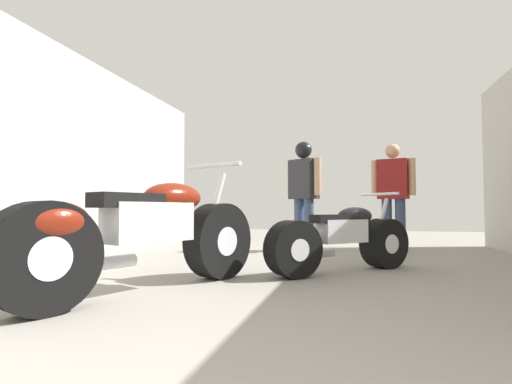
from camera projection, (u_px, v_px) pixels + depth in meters
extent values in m
plane|color=gray|center=(285.00, 279.00, 3.65)|extent=(17.15, 17.15, 0.00)
cube|color=#B7B5AD|center=(34.00, 148.00, 4.40)|extent=(0.08, 7.86, 2.67)
cylinder|color=black|center=(218.00, 241.00, 3.67)|extent=(0.48, 0.73, 0.70)
cylinder|color=silver|center=(218.00, 241.00, 3.67)|extent=(0.32, 0.34, 0.27)
cylinder|color=black|center=(43.00, 257.00, 2.41)|extent=(0.48, 0.73, 0.70)
cylinder|color=silver|center=(43.00, 257.00, 2.41)|extent=(0.32, 0.34, 0.27)
cube|color=silver|center=(149.00, 222.00, 3.05)|extent=(0.52, 0.75, 0.31)
ellipsoid|color=maroon|center=(173.00, 197.00, 3.25)|extent=(0.49, 0.64, 0.24)
cube|color=black|center=(127.00, 200.00, 2.90)|extent=(0.43, 0.58, 0.11)
ellipsoid|color=maroon|center=(52.00, 222.00, 2.46)|extent=(0.45, 0.56, 0.26)
cylinder|color=silver|center=(215.00, 206.00, 3.65)|extent=(0.16, 0.28, 0.64)
cylinder|color=silver|center=(212.00, 166.00, 3.63)|extent=(0.64, 0.30, 0.04)
cylinder|color=silver|center=(99.00, 264.00, 2.87)|extent=(0.33, 0.59, 0.10)
cylinder|color=black|center=(384.00, 243.00, 4.31)|extent=(0.54, 0.54, 0.54)
cylinder|color=silver|center=(384.00, 243.00, 4.31)|extent=(0.31, 0.31, 0.21)
cylinder|color=black|center=(293.00, 249.00, 3.69)|extent=(0.54, 0.54, 0.54)
cylinder|color=silver|center=(293.00, 249.00, 3.69)|extent=(0.31, 0.31, 0.21)
cube|color=silver|center=(342.00, 231.00, 4.01)|extent=(0.53, 0.52, 0.24)
ellipsoid|color=black|center=(355.00, 216.00, 4.11)|extent=(0.47, 0.47, 0.19)
cube|color=black|center=(330.00, 219.00, 3.93)|extent=(0.42, 0.42, 0.08)
ellipsoid|color=black|center=(297.00, 231.00, 3.72)|extent=(0.42, 0.42, 0.20)
cylinder|color=silver|center=(381.00, 220.00, 4.30)|extent=(0.18, 0.18, 0.49)
cylinder|color=silver|center=(379.00, 194.00, 4.30)|extent=(0.39, 0.40, 0.03)
cylinder|color=silver|center=(315.00, 254.00, 3.97)|extent=(0.39, 0.38, 0.08)
cylinder|color=#384766|center=(400.00, 225.00, 6.01)|extent=(0.19, 0.19, 0.81)
cylinder|color=#384766|center=(387.00, 225.00, 6.11)|extent=(0.19, 0.19, 0.81)
cube|color=maroon|center=(393.00, 179.00, 6.09)|extent=(0.50, 0.35, 0.62)
cylinder|color=tan|center=(412.00, 177.00, 5.95)|extent=(0.14, 0.14, 0.57)
cylinder|color=tan|center=(375.00, 178.00, 6.23)|extent=(0.14, 0.14, 0.57)
sphere|color=tan|center=(392.00, 151.00, 6.11)|extent=(0.22, 0.22, 0.22)
cylinder|color=#384766|center=(309.00, 225.00, 6.00)|extent=(0.22, 0.22, 0.81)
cylinder|color=#384766|center=(299.00, 225.00, 6.15)|extent=(0.22, 0.22, 0.81)
cube|color=#2D2D33|center=(304.00, 179.00, 6.11)|extent=(0.50, 0.45, 0.62)
cylinder|color=tan|center=(317.00, 176.00, 5.90)|extent=(0.15, 0.15, 0.57)
cylinder|color=tan|center=(291.00, 179.00, 6.32)|extent=(0.15, 0.15, 0.57)
sphere|color=black|center=(303.00, 151.00, 6.13)|extent=(0.22, 0.22, 0.22)
sphere|color=black|center=(303.00, 150.00, 6.13)|extent=(0.26, 0.26, 0.26)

